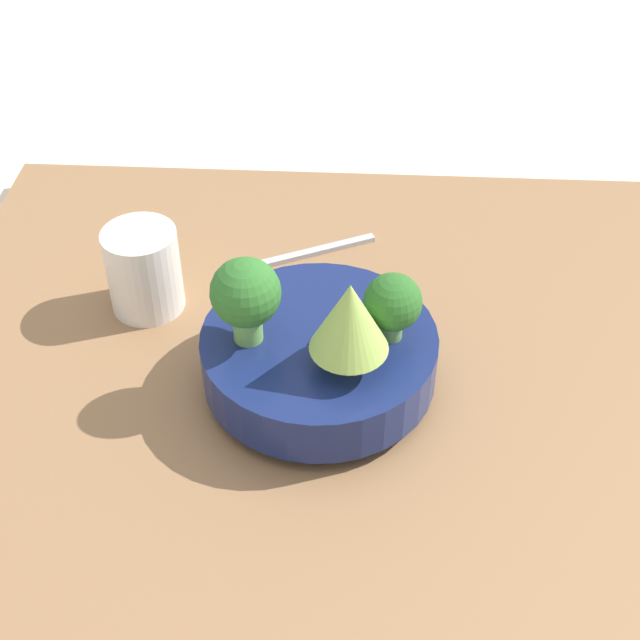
{
  "coord_description": "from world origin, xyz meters",
  "views": [
    {
      "loc": [
        0.0,
        0.6,
        0.66
      ],
      "look_at": [
        0.03,
        -0.01,
        0.12
      ],
      "focal_mm": 50.0,
      "sensor_mm": 36.0,
      "label": 1
    }
  ],
  "objects": [
    {
      "name": "broccoli_floret_right",
      "position": [
        0.1,
        -0.01,
        0.15
      ],
      "size": [
        0.06,
        0.06,
        0.09
      ],
      "color": "#6BA34C",
      "rests_on": "bowl"
    },
    {
      "name": "bowl",
      "position": [
        0.03,
        -0.01,
        0.07
      ],
      "size": [
        0.22,
        0.22,
        0.06
      ],
      "color": "navy",
      "rests_on": "table"
    },
    {
      "name": "table",
      "position": [
        0.0,
        0.0,
        0.02
      ],
      "size": [
        0.9,
        0.8,
        0.03
      ],
      "color": "olive",
      "rests_on": "ground_plane"
    },
    {
      "name": "romanesco_piece_far",
      "position": [
        0.01,
        0.03,
        0.15
      ],
      "size": [
        0.07,
        0.07,
        0.09
      ],
      "color": "#7AB256",
      "rests_on": "bowl"
    },
    {
      "name": "cup",
      "position": [
        0.22,
        -0.12,
        0.08
      ],
      "size": [
        0.08,
        0.08,
        0.09
      ],
      "color": "silver",
      "rests_on": "table"
    },
    {
      "name": "ground_plane",
      "position": [
        0.0,
        0.0,
        0.0
      ],
      "size": [
        6.0,
        6.0,
        0.0
      ],
      "primitive_type": "plane",
      "color": "beige"
    },
    {
      "name": "fork",
      "position": [
        0.06,
        -0.22,
        0.04
      ],
      "size": [
        0.16,
        0.08,
        0.01
      ],
      "color": "#B2B2B7",
      "rests_on": "table"
    },
    {
      "name": "broccoli_floret_left",
      "position": [
        -0.03,
        -0.02,
        0.14
      ],
      "size": [
        0.05,
        0.05,
        0.07
      ],
      "color": "#609347",
      "rests_on": "bowl"
    }
  ]
}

